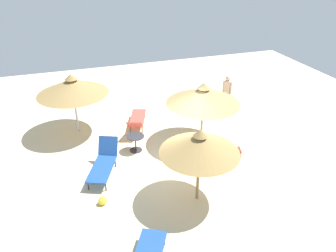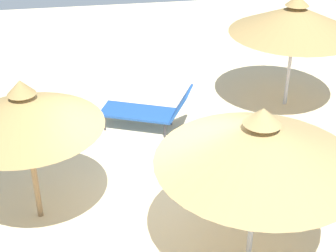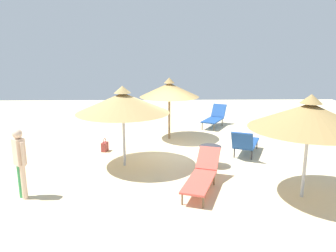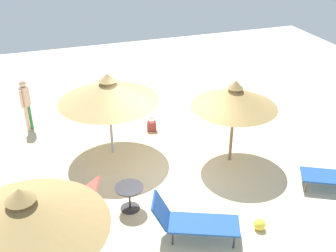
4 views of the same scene
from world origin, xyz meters
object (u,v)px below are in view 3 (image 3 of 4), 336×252
at_px(parasol_umbrella_back, 123,103).
at_px(beach_ball, 242,139).
at_px(person_standing_edge, 20,159).
at_px(parasol_umbrella_near_left, 169,90).
at_px(lounge_chair_far_left, 215,117).
at_px(handbag, 105,146).
at_px(lounge_chair_front, 245,142).
at_px(lounge_chair_far_right, 202,174).
at_px(side_table_round, 210,153).
at_px(parasol_umbrella_center, 310,116).

height_order(parasol_umbrella_back, beach_ball, parasol_umbrella_back).
relative_size(person_standing_edge, beach_ball, 6.48).
xyz_separation_m(parasol_umbrella_near_left, lounge_chair_far_left, (2.18, 2.06, -1.55)).
bearing_deg(handbag, lounge_chair_front, -6.63).
height_order(parasol_umbrella_back, lounge_chair_far_right, parasol_umbrella_back).
xyz_separation_m(lounge_chair_far_right, lounge_chair_far_left, (1.45, 7.06, 0.03)).
distance_m(lounge_chair_front, side_table_round, 1.73).
xyz_separation_m(parasol_umbrella_center, beach_ball, (-0.32, 4.86, -1.93)).
height_order(parasol_umbrella_center, handbag, parasol_umbrella_center).
height_order(parasol_umbrella_near_left, handbag, parasol_umbrella_near_left).
xyz_separation_m(parasol_umbrella_near_left, person_standing_edge, (-3.76, -5.42, -0.99)).
distance_m(parasol_umbrella_back, parasol_umbrella_center, 5.23).
bearing_deg(lounge_chair_far_right, lounge_chair_far_left, 78.36).
xyz_separation_m(parasol_umbrella_near_left, lounge_chair_front, (2.55, -2.23, -1.54)).
bearing_deg(lounge_chair_front, person_standing_edge, -153.15).
bearing_deg(parasol_umbrella_near_left, person_standing_edge, -124.73).
bearing_deg(parasol_umbrella_back, person_standing_edge, -134.83).
height_order(parasol_umbrella_center, lounge_chair_far_left, parasol_umbrella_center).
bearing_deg(parasol_umbrella_back, beach_ball, 29.84).
distance_m(parasol_umbrella_near_left, lounge_chair_far_left, 3.37).
height_order(parasol_umbrella_back, person_standing_edge, parasol_umbrella_back).
height_order(parasol_umbrella_near_left, parasol_umbrella_center, parasol_umbrella_center).
distance_m(lounge_chair_far_left, handbag, 5.87).
bearing_deg(lounge_chair_far_left, lounge_chair_far_right, -101.64).
height_order(parasol_umbrella_center, side_table_round, parasol_umbrella_center).
distance_m(parasol_umbrella_center, lounge_chair_far_right, 3.00).
relative_size(lounge_chair_front, handbag, 4.19).
bearing_deg(parasol_umbrella_back, lounge_chair_front, 12.77).
distance_m(person_standing_edge, side_table_round, 5.42).
relative_size(parasol_umbrella_back, parasol_umbrella_center, 1.00).
xyz_separation_m(parasol_umbrella_near_left, parasol_umbrella_back, (-1.49, -3.14, 0.01)).
height_order(parasol_umbrella_center, lounge_chair_far_right, parasol_umbrella_center).
distance_m(parasol_umbrella_center, person_standing_edge, 7.01).
distance_m(lounge_chair_far_right, beach_ball, 4.84).
distance_m(parasol_umbrella_center, side_table_round, 3.40).
relative_size(lounge_chair_far_right, beach_ball, 8.54).
xyz_separation_m(lounge_chair_far_right, lounge_chair_front, (1.83, 2.77, 0.04)).
height_order(lounge_chair_far_left, person_standing_edge, person_standing_edge).
bearing_deg(lounge_chair_far_left, lounge_chair_front, -85.04).
relative_size(lounge_chair_far_left, person_standing_edge, 1.07).
bearing_deg(handbag, parasol_umbrella_center, -34.90).
height_order(lounge_chair_far_right, lounge_chair_far_left, lounge_chair_far_left).
relative_size(parasol_umbrella_back, lounge_chair_far_left, 1.52).
distance_m(parasol_umbrella_near_left, side_table_round, 3.82).
xyz_separation_m(parasol_umbrella_back, person_standing_edge, (-2.26, -2.28, -1.00)).
distance_m(parasol_umbrella_back, side_table_round, 3.10).
relative_size(lounge_chair_front, beach_ball, 7.48).
relative_size(lounge_chair_far_right, side_table_round, 3.39).
xyz_separation_m(lounge_chair_far_right, side_table_round, (0.46, 1.71, 0.03)).
relative_size(parasol_umbrella_center, person_standing_edge, 1.63).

